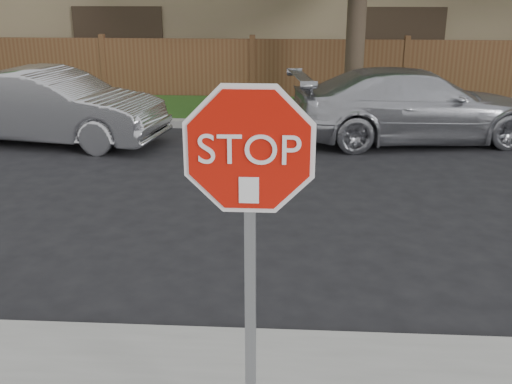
{
  "coord_description": "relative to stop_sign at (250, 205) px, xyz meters",
  "views": [
    {
      "loc": [
        1.09,
        -4.59,
        3.0
      ],
      "look_at": [
        0.86,
        -0.9,
        1.7
      ],
      "focal_mm": 42.0,
      "sensor_mm": 36.0,
      "label": 1
    }
  ],
  "objects": [
    {
      "name": "grass_strip",
      "position": [
        -0.86,
        11.28,
        -1.77
      ],
      "size": [
        70.0,
        3.0,
        0.12
      ],
      "primitive_type": "cube",
      "color": "#1E4714",
      "rests_on": "ground"
    },
    {
      "name": "stop_sign",
      "position": [
        0.0,
        0.0,
        0.0
      ],
      "size": [
        1.01,
        0.13,
        2.55
      ],
      "color": "gray",
      "rests_on": "sidewalk_near"
    },
    {
      "name": "sedan_right",
      "position": [
        2.62,
        8.69,
        -1.12
      ],
      "size": [
        5.14,
        2.72,
        1.42
      ],
      "primitive_type": "imported",
      "rotation": [
        0.0,
        0.0,
        1.73
      ],
      "color": "#BABBC2",
      "rests_on": "ground"
    },
    {
      "name": "sedan_left",
      "position": [
        -4.44,
        8.11,
        -1.11
      ],
      "size": [
        4.56,
        2.23,
        1.44
      ],
      "primitive_type": "imported",
      "rotation": [
        0.0,
        0.0,
        1.4
      ],
      "color": "#B1B1B6",
      "rests_on": "ground"
    },
    {
      "name": "ground",
      "position": [
        -0.86,
        1.48,
        -1.83
      ],
      "size": [
        90.0,
        90.0,
        0.0
      ],
      "primitive_type": "plane",
      "color": "black",
      "rests_on": "ground"
    },
    {
      "name": "fence",
      "position": [
        -0.86,
        12.88,
        -1.03
      ],
      "size": [
        70.0,
        0.12,
        1.6
      ],
      "primitive_type": "cube",
      "color": "#55331E",
      "rests_on": "ground"
    },
    {
      "name": "far_curb",
      "position": [
        -0.86,
        9.63,
        -1.75
      ],
      "size": [
        70.0,
        0.3,
        0.15
      ],
      "primitive_type": "cube",
      "color": "gray",
      "rests_on": "ground"
    }
  ]
}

